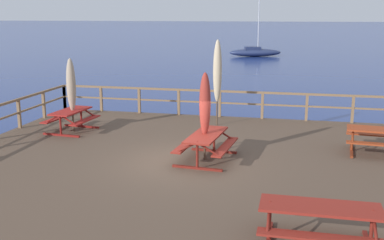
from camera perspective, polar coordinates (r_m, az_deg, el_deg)
ground_plane at (r=13.54m, az=-0.87°, el=-8.27°), size 600.00×600.00×0.00m
wooden_deck at (r=13.41m, az=-0.87°, el=-6.69°), size 13.91×12.41×0.79m
railing_waterside_far at (r=18.88m, az=3.39°, el=2.59°), size 13.71×0.10×1.09m
picnic_table_front_left at (r=17.07m, az=-14.46°, el=0.46°), size 1.54×1.82×0.78m
picnic_table_back_right at (r=13.28m, az=1.73°, el=-2.55°), size 1.58×2.19×0.78m
picnic_table_back_left at (r=8.78m, az=15.24°, el=-11.24°), size 2.12×1.40×0.78m
picnic_table_mid_centre at (r=14.91m, az=21.47°, el=-1.79°), size 1.81×1.55×0.78m
patio_umbrella_tall_back_left at (r=16.85m, az=-14.45°, el=4.09°), size 0.32×0.32×2.59m
patio_umbrella_tall_front at (r=13.13m, az=1.59°, el=1.86°), size 0.32×0.32×2.50m
patio_umbrella_tall_mid_left at (r=17.22m, az=3.10°, el=5.90°), size 0.32×0.32×3.17m
sailboat_distant at (r=55.65m, az=7.65°, el=8.17°), size 6.23×3.25×7.72m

